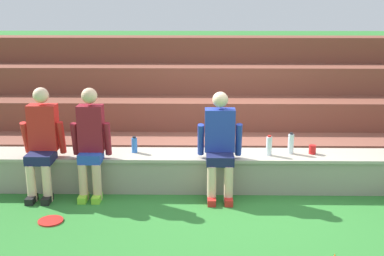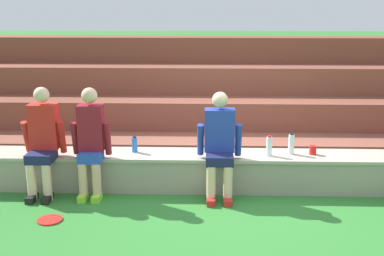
% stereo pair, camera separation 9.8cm
% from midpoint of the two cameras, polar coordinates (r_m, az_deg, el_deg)
% --- Properties ---
extents(ground_plane, '(80.00, 80.00, 0.00)m').
position_cam_midpoint_polar(ground_plane, '(6.09, 5.51, -8.10)').
color(ground_plane, '#2D752D').
extents(stone_seating_wall, '(7.33, 0.56, 0.47)m').
position_cam_midpoint_polar(stone_seating_wall, '(6.24, 5.42, -5.06)').
color(stone_seating_wall, gray).
rests_on(stone_seating_wall, ground).
extents(brick_bleachers, '(10.80, 2.87, 1.78)m').
position_cam_midpoint_polar(brick_bleachers, '(8.29, 4.58, 2.90)').
color(brick_bleachers, brown).
rests_on(brick_bleachers, ground).
extents(person_far_left, '(0.53, 0.57, 1.37)m').
position_cam_midpoint_polar(person_far_left, '(6.18, -17.15, -1.37)').
color(person_far_left, beige).
rests_on(person_far_left, ground).
extents(person_left_of_center, '(0.49, 0.46, 1.37)m').
position_cam_midpoint_polar(person_left_of_center, '(5.98, -11.67, -1.51)').
color(person_left_of_center, '#DBAD89').
rests_on(person_left_of_center, ground).
extents(person_center, '(0.55, 0.55, 1.32)m').
position_cam_midpoint_polar(person_center, '(5.83, 3.83, -1.86)').
color(person_center, beige).
rests_on(person_center, ground).
extents(water_bottle_near_right, '(0.07, 0.07, 0.22)m').
position_cam_midpoint_polar(water_bottle_near_right, '(6.24, -6.49, -2.01)').
color(water_bottle_near_right, blue).
rests_on(water_bottle_near_right, stone_seating_wall).
extents(water_bottle_center_gap, '(0.07, 0.07, 0.27)m').
position_cam_midpoint_polar(water_bottle_center_gap, '(6.13, 9.74, -2.18)').
color(water_bottle_center_gap, silver).
rests_on(water_bottle_center_gap, stone_seating_wall).
extents(water_bottle_mid_left, '(0.08, 0.08, 0.28)m').
position_cam_midpoint_polar(water_bottle_mid_left, '(6.25, 12.32, -1.92)').
color(water_bottle_mid_left, silver).
rests_on(water_bottle_mid_left, stone_seating_wall).
extents(plastic_cup_right_end, '(0.09, 0.09, 0.12)m').
position_cam_midpoint_polar(plastic_cup_right_end, '(6.32, 14.80, -2.59)').
color(plastic_cup_right_end, red).
rests_on(plastic_cup_right_end, stone_seating_wall).
extents(frisbee, '(0.28, 0.28, 0.02)m').
position_cam_midpoint_polar(frisbee, '(5.62, -16.29, -10.59)').
color(frisbee, red).
rests_on(frisbee, ground).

